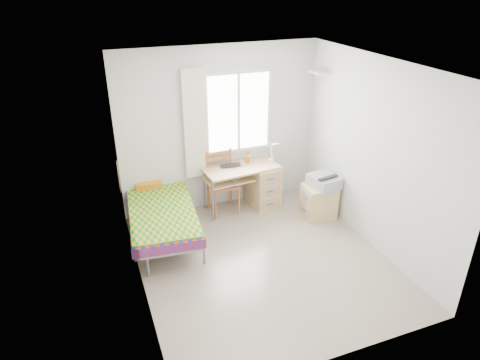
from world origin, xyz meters
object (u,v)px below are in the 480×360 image
Objects in this scene: bed at (160,208)px; desk at (259,183)px; cabinet at (318,201)px; printer at (324,181)px; chair at (222,179)px.

desk is (1.69, 0.25, -0.01)m from bed.
bed is at bearing 174.58° from cabinet.
printer is (0.79, -0.68, 0.21)m from desk.
chair is 1.56m from cabinet.
cabinet is at bearing 141.11° from printer.
bed is 2.52m from printer.
chair reaches higher than cabinet.
bed reaches higher than printer.
printer is (0.05, -0.03, 0.36)m from cabinet.
cabinet is 0.36m from printer.
desk reaches higher than cabinet.
chair is (1.08, 0.33, 0.15)m from bed.
bed reaches higher than cabinet.
desk is 1.06m from printer.
bed is 1.13m from chair.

